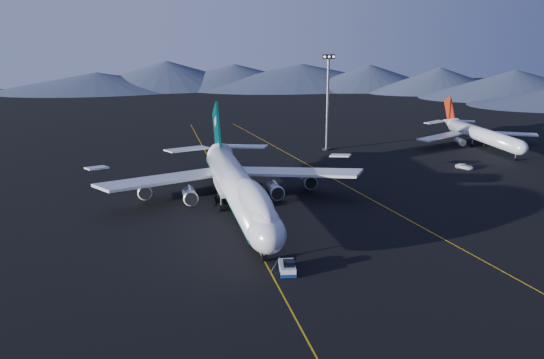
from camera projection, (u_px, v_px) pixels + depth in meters
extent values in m
plane|color=black|center=(238.00, 213.00, 127.43)|extent=(500.00, 500.00, 0.00)
cube|color=#C4960B|center=(238.00, 213.00, 127.43)|extent=(0.25, 220.00, 0.01)
cube|color=#C4960B|center=(357.00, 191.00, 143.16)|extent=(28.08, 198.09, 0.01)
cone|color=#3D475D|center=(97.00, 80.00, 335.31)|extent=(100.00, 100.00, 12.00)
cone|color=#3D475D|center=(235.00, 77.00, 352.27)|extent=(100.00, 100.00, 12.00)
cone|color=#3D475D|center=(369.00, 78.00, 344.57)|extent=(100.00, 100.00, 12.00)
cone|color=#3D475D|center=(515.00, 84.00, 313.03)|extent=(100.00, 100.00, 12.00)
cylinder|color=silver|center=(238.00, 187.00, 125.97)|extent=(6.50, 56.00, 6.50)
ellipsoid|color=silver|center=(266.00, 233.00, 99.59)|extent=(6.50, 10.40, 6.50)
ellipsoid|color=silver|center=(255.00, 202.00, 107.89)|extent=(5.13, 25.16, 5.85)
cube|color=black|center=(269.00, 230.00, 97.39)|extent=(3.60, 1.61, 1.29)
cone|color=silver|center=(217.00, 151.00, 156.85)|extent=(6.50, 12.00, 6.50)
cube|color=#043E3C|center=(237.00, 190.00, 127.15)|extent=(6.24, 60.00, 1.10)
cube|color=silver|center=(234.00, 186.00, 131.44)|extent=(7.50, 13.00, 1.60)
cube|color=silver|center=(165.00, 179.00, 133.86)|extent=(30.62, 23.28, 2.83)
cube|color=silver|center=(292.00, 172.00, 139.96)|extent=(30.62, 23.28, 2.83)
cylinder|color=slate|center=(190.00, 195.00, 131.87)|extent=(2.90, 5.50, 2.90)
cylinder|color=slate|center=(145.00, 190.00, 136.00)|extent=(2.90, 5.50, 2.90)
cylinder|color=slate|center=(275.00, 190.00, 135.87)|extent=(2.90, 5.50, 2.90)
cylinder|color=slate|center=(307.00, 180.00, 143.99)|extent=(2.90, 5.50, 2.90)
cube|color=#043E3C|center=(217.00, 132.00, 154.60)|extent=(0.55, 14.11, 15.94)
cube|color=silver|center=(187.00, 149.00, 156.58)|extent=(12.39, 9.47, 0.98)
cube|color=silver|center=(245.00, 147.00, 159.74)|extent=(12.39, 9.47, 0.98)
cylinder|color=black|center=(264.00, 258.00, 102.32)|extent=(0.90, 1.10, 1.10)
cube|color=silver|center=(287.00, 267.00, 97.73)|extent=(3.19, 5.25, 1.23)
cube|color=navy|center=(287.00, 270.00, 97.84)|extent=(3.33, 5.49, 0.56)
cube|color=black|center=(287.00, 262.00, 97.49)|extent=(2.04, 2.04, 1.01)
cylinder|color=silver|center=(484.00, 135.00, 188.58)|extent=(4.35, 36.66, 4.35)
ellipsoid|color=silver|center=(519.00, 147.00, 171.31)|extent=(4.35, 6.09, 4.35)
cone|color=silver|center=(449.00, 122.00, 208.97)|extent=(4.35, 8.02, 4.35)
cube|color=silver|center=(441.00, 136.00, 191.80)|extent=(19.24, 12.99, 0.40)
cube|color=silver|center=(506.00, 133.00, 196.63)|extent=(19.24, 12.99, 0.40)
cylinder|color=slate|center=(460.00, 142.00, 190.55)|extent=(2.18, 4.01, 2.18)
cylinder|color=slate|center=(496.00, 140.00, 193.20)|extent=(2.18, 4.01, 2.18)
cube|color=#A1230E|center=(449.00, 110.00, 208.37)|extent=(0.40, 7.81, 9.23)
imported|color=white|center=(465.00, 166.00, 164.09)|extent=(4.58, 5.23, 1.34)
cylinder|color=black|center=(326.00, 149.00, 187.79)|extent=(2.69, 2.69, 0.45)
cylinder|color=slate|center=(327.00, 105.00, 184.18)|extent=(0.79, 0.79, 28.06)
cube|color=black|center=(329.00, 57.00, 180.44)|extent=(3.59, 0.90, 1.35)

